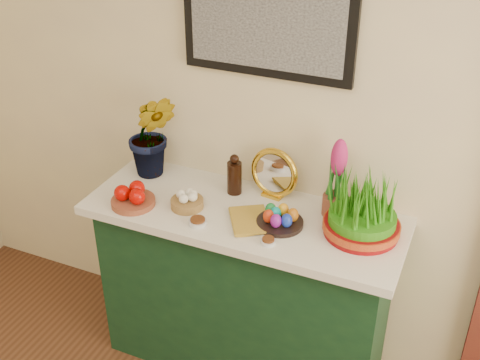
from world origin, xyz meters
name	(u,v)px	position (x,y,z in m)	size (l,w,h in m)	color
sideboard	(244,292)	(-0.20, 2.00, 0.42)	(1.30, 0.45, 0.85)	#153B1E
tablecloth	(245,214)	(-0.20, 2.00, 0.87)	(1.40, 0.55, 0.04)	white
hyacinth_green	(151,121)	(-0.72, 2.13, 1.17)	(0.28, 0.23, 0.55)	#216A1E
apple_bowl	(133,197)	(-0.67, 1.85, 0.93)	(0.26, 0.26, 0.10)	brown
garlic_basket	(187,201)	(-0.44, 1.93, 0.92)	(0.19, 0.19, 0.08)	#A68143
vinegar_cruet	(234,176)	(-0.30, 2.12, 0.98)	(0.07, 0.07, 0.19)	black
mirror	(274,174)	(-0.13, 2.17, 1.00)	(0.24, 0.09, 0.23)	gold
book	(231,221)	(-0.21, 1.89, 0.90)	(0.14, 0.21, 0.03)	#B38C2D
spice_dish_left	(198,222)	(-0.34, 1.83, 0.90)	(0.08, 0.08, 0.03)	silver
spice_dish_right	(268,241)	(-0.02, 1.82, 0.90)	(0.06, 0.06, 0.03)	silver
egg_plate	(279,219)	(-0.03, 1.96, 0.92)	(0.22, 0.22, 0.08)	black
hyacinth_pink	(337,182)	(0.16, 2.13, 1.05)	(0.11, 0.11, 0.36)	brown
wheatgrass_sabzeh	(363,210)	(0.30, 2.04, 1.00)	(0.32, 0.32, 0.26)	maroon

